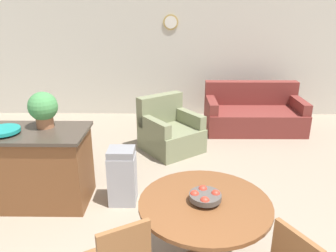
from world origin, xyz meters
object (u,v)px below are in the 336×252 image
(potted_plant, at_px, (43,108))
(kitchen_island, at_px, (32,167))
(armchair, at_px, (170,133))
(teal_bowl, at_px, (3,131))
(trash_bin, at_px, (122,176))
(dining_table, at_px, (204,218))
(couch, at_px, (253,114))
(fruit_bowl, at_px, (205,196))

(potted_plant, bearing_deg, kitchen_island, -143.03)
(kitchen_island, height_order, armchair, kitchen_island)
(potted_plant, height_order, armchair, potted_plant)
(teal_bowl, bearing_deg, kitchen_island, 24.65)
(kitchen_island, distance_m, trash_bin, 1.10)
(dining_table, xyz_separation_m, potted_plant, (-1.79, 1.26, 0.60))
(kitchen_island, bearing_deg, dining_table, -29.71)
(kitchen_island, bearing_deg, armchair, 44.23)
(trash_bin, relative_size, couch, 0.39)
(kitchen_island, relative_size, armchair, 1.18)
(potted_plant, relative_size, couch, 0.23)
(fruit_bowl, relative_size, potted_plant, 0.63)
(dining_table, height_order, kitchen_island, kitchen_island)
(dining_table, distance_m, couch, 3.97)
(dining_table, height_order, potted_plant, potted_plant)
(fruit_bowl, distance_m, trash_bin, 1.49)
(dining_table, bearing_deg, kitchen_island, 150.29)
(fruit_bowl, height_order, teal_bowl, teal_bowl)
(kitchen_island, height_order, couch, kitchen_island)
(teal_bowl, bearing_deg, dining_table, -25.27)
(kitchen_island, relative_size, teal_bowl, 3.79)
(teal_bowl, xyz_separation_m, couch, (3.48, 2.71, -0.68))
(teal_bowl, bearing_deg, potted_plant, 30.78)
(trash_bin, distance_m, couch, 3.41)
(fruit_bowl, height_order, couch, couch)
(fruit_bowl, bearing_deg, dining_table, -39.44)
(potted_plant, bearing_deg, couch, 38.65)
(couch, bearing_deg, potted_plant, -141.69)
(dining_table, relative_size, fruit_bowl, 4.17)
(kitchen_island, xyz_separation_m, trash_bin, (1.09, -0.00, -0.12))
(teal_bowl, height_order, potted_plant, potted_plant)
(fruit_bowl, bearing_deg, potted_plant, 144.84)
(dining_table, relative_size, armchair, 0.96)
(couch, bearing_deg, armchair, -148.61)
(potted_plant, relative_size, armchair, 0.36)
(dining_table, bearing_deg, trash_bin, 128.10)
(couch, height_order, armchair, armchair)
(trash_bin, height_order, armchair, armchair)
(kitchen_island, relative_size, potted_plant, 3.26)
(trash_bin, height_order, couch, couch)
(armchair, bearing_deg, fruit_bowl, -119.75)
(fruit_bowl, bearing_deg, kitchen_island, 150.30)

